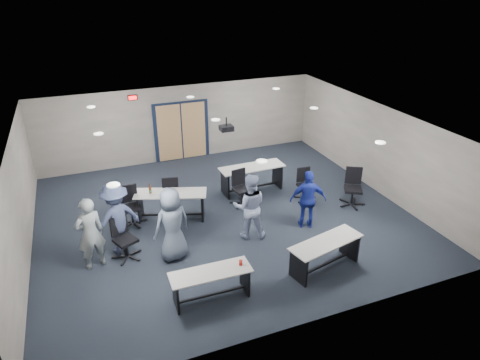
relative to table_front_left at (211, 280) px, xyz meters
name	(u,v)px	position (x,y,z in m)	size (l,w,h in m)	color
floor	(224,215)	(1.38, 3.14, -0.47)	(10.00, 10.00, 0.00)	#1C222D
back_wall	(181,123)	(1.38, 7.64, 0.88)	(10.00, 0.04, 2.70)	slate
front_wall	(305,269)	(1.38, -1.36, 0.88)	(10.00, 0.04, 2.70)	slate
left_wall	(19,205)	(-3.62, 3.14, 0.88)	(0.04, 9.00, 2.70)	slate
right_wall	(376,147)	(6.38, 3.14, 0.88)	(0.04, 9.00, 2.70)	slate
ceiling	(222,124)	(1.38, 3.14, 2.23)	(10.00, 9.00, 0.04)	white
double_door	(182,131)	(1.38, 7.60, 0.58)	(2.00, 0.07, 2.20)	black
exit_sign	(133,98)	(-0.22, 7.58, 1.98)	(0.32, 0.07, 0.18)	black
ceiling_projector	(226,128)	(1.68, 3.63, 1.93)	(0.35, 0.32, 0.37)	black
ceiling_can_lights	(219,123)	(1.38, 3.39, 2.20)	(6.24, 5.74, 0.02)	white
table_front_left	(211,280)	(0.00, 0.00, 0.00)	(1.70, 0.60, 0.80)	#B9B7AF
table_front_right	(326,250)	(2.74, 0.01, 0.03)	(1.91, 0.99, 0.74)	#B9B7AF
table_back_left	(171,201)	(-0.01, 3.55, 0.07)	(2.05, 1.26, 1.08)	#B9B7AF
table_back_right	(252,174)	(2.73, 4.28, 0.09)	(2.03, 0.71, 0.82)	#B9B7AF
chair_back_a	(131,206)	(-1.07, 3.63, 0.07)	(0.68, 0.68, 1.08)	black
chair_back_b	(171,199)	(0.03, 3.66, 0.07)	(0.68, 0.68, 1.08)	black
chair_back_c	(242,188)	(2.11, 3.55, 0.06)	(0.66, 0.66, 1.06)	black
chair_back_d	(306,185)	(3.99, 3.14, 0.02)	(0.61, 0.61, 0.98)	black
chair_loose_left	(125,239)	(-1.44, 2.11, 0.06)	(0.67, 0.67, 1.06)	black
chair_loose_right	(353,188)	(5.11, 2.33, 0.09)	(0.71, 0.71, 1.12)	black
person_gray	(90,234)	(-2.19, 2.05, 0.42)	(0.65, 0.43, 1.79)	#8F9A9C
person_plaid	(172,224)	(-0.38, 1.72, 0.44)	(0.89, 0.58, 1.83)	slate
person_lightblue	(250,206)	(1.65, 1.91, 0.40)	(0.85, 0.66, 1.75)	#9BA9CE
person_navy	(308,200)	(3.27, 1.78, 0.34)	(0.96, 0.40, 1.63)	navy
person_back	(116,218)	(-1.55, 2.47, 0.44)	(1.18, 0.68, 1.83)	#3B466A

